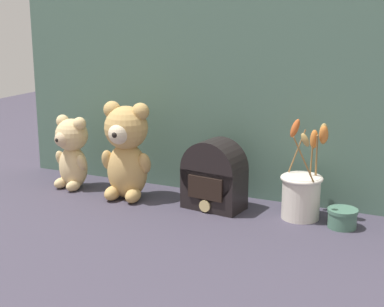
{
  "coord_description": "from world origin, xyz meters",
  "views": [
    {
      "loc": [
        0.71,
        -1.51,
        0.59
      ],
      "look_at": [
        0.0,
        0.02,
        0.16
      ],
      "focal_mm": 55.0,
      "sensor_mm": 36.0,
      "label": 1
    }
  ],
  "objects_px": {
    "teddy_bear_large": "(126,149)",
    "flower_vase": "(302,191)",
    "decorative_tin_tall": "(342,218)",
    "vintage_radio": "(214,177)",
    "teddy_bear_medium": "(72,151)"
  },
  "relations": [
    {
      "from": "flower_vase",
      "to": "decorative_tin_tall",
      "type": "bearing_deg",
      "value": -11.88
    },
    {
      "from": "flower_vase",
      "to": "vintage_radio",
      "type": "xyz_separation_m",
      "value": [
        -0.26,
        -0.03,
        0.01
      ]
    },
    {
      "from": "decorative_tin_tall",
      "to": "teddy_bear_large",
      "type": "bearing_deg",
      "value": -177.58
    },
    {
      "from": "flower_vase",
      "to": "teddy_bear_medium",
      "type": "bearing_deg",
      "value": -177.3
    },
    {
      "from": "decorative_tin_tall",
      "to": "teddy_bear_medium",
      "type": "bearing_deg",
      "value": -179.32
    },
    {
      "from": "teddy_bear_large",
      "to": "decorative_tin_tall",
      "type": "height_order",
      "value": "teddy_bear_large"
    },
    {
      "from": "vintage_radio",
      "to": "teddy_bear_large",
      "type": "bearing_deg",
      "value": -174.58
    },
    {
      "from": "vintage_radio",
      "to": "decorative_tin_tall",
      "type": "distance_m",
      "value": 0.38
    },
    {
      "from": "teddy_bear_large",
      "to": "decorative_tin_tall",
      "type": "bearing_deg",
      "value": 2.42
    },
    {
      "from": "decorative_tin_tall",
      "to": "vintage_radio",
      "type": "bearing_deg",
      "value": -179.84
    },
    {
      "from": "teddy_bear_large",
      "to": "vintage_radio",
      "type": "relative_size",
      "value": 1.45
    },
    {
      "from": "teddy_bear_large",
      "to": "decorative_tin_tall",
      "type": "xyz_separation_m",
      "value": [
        0.66,
        0.03,
        -0.13
      ]
    },
    {
      "from": "teddy_bear_medium",
      "to": "decorative_tin_tall",
      "type": "distance_m",
      "value": 0.88
    },
    {
      "from": "teddy_bear_large",
      "to": "vintage_radio",
      "type": "xyz_separation_m",
      "value": [
        0.28,
        0.03,
        -0.06
      ]
    },
    {
      "from": "teddy_bear_large",
      "to": "flower_vase",
      "type": "height_order",
      "value": "teddy_bear_large"
    }
  ]
}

